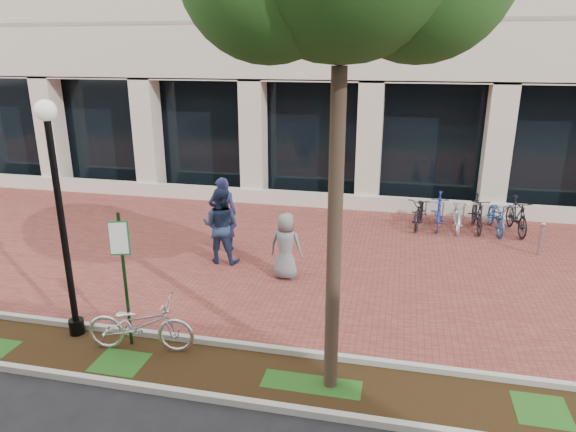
% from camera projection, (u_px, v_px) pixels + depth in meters
% --- Properties ---
extents(ground, '(120.00, 120.00, 0.00)m').
position_uv_depth(ground, '(276.00, 254.00, 13.55)').
color(ground, black).
rests_on(ground, ground).
extents(brick_plaza, '(40.00, 9.00, 0.01)m').
position_uv_depth(brick_plaza, '(276.00, 254.00, 13.55)').
color(brick_plaza, brown).
rests_on(brick_plaza, ground).
extents(planting_strip, '(40.00, 1.50, 0.01)m').
position_uv_depth(planting_strip, '(202.00, 369.00, 8.68)').
color(planting_strip, black).
rests_on(planting_strip, ground).
extents(curb_plaza_side, '(40.00, 0.12, 0.12)m').
position_uv_depth(curb_plaza_side, '(217.00, 342.00, 9.36)').
color(curb_plaza_side, '#A8A99F').
rests_on(curb_plaza_side, ground).
extents(curb_street_side, '(40.00, 0.12, 0.12)m').
position_uv_depth(curb_street_side, '(184.00, 394.00, 7.96)').
color(curb_street_side, '#A8A99F').
rests_on(curb_street_side, ground).
extents(parking_sign, '(0.34, 0.07, 2.54)m').
position_uv_depth(parking_sign, '(123.00, 264.00, 8.90)').
color(parking_sign, '#133414').
rests_on(parking_sign, ground).
extents(lamppost, '(0.36, 0.36, 4.37)m').
position_uv_depth(lamppost, '(60.00, 210.00, 9.00)').
color(lamppost, black).
rests_on(lamppost, ground).
extents(locked_bicycle, '(2.01, 0.93, 1.02)m').
position_uv_depth(locked_bicycle, '(140.00, 324.00, 9.10)').
color(locked_bicycle, silver).
rests_on(locked_bicycle, ground).
extents(pedestrian_left, '(0.85, 0.70, 2.00)m').
position_uv_depth(pedestrian_left, '(223.00, 214.00, 13.60)').
color(pedestrian_left, '#1F234D').
rests_on(pedestrian_left, ground).
extents(pedestrian_mid, '(0.95, 0.74, 1.94)m').
position_uv_depth(pedestrian_mid, '(221.00, 226.00, 12.79)').
color(pedestrian_mid, '#1F2E4E').
rests_on(pedestrian_mid, ground).
extents(pedestrian_right, '(0.82, 0.58, 1.60)m').
position_uv_depth(pedestrian_right, '(286.00, 246.00, 11.93)').
color(pedestrian_right, slate).
rests_on(pedestrian_right, ground).
extents(bollard, '(0.12, 0.12, 0.92)m').
position_uv_depth(bollard, '(541.00, 239.00, 13.33)').
color(bollard, '#AEAEB3').
rests_on(bollard, ground).
extents(bike_rack_cluster, '(3.55, 1.89, 1.07)m').
position_uv_depth(bike_rack_cluster, '(467.00, 213.00, 15.29)').
color(bike_rack_cluster, black).
rests_on(bike_rack_cluster, ground).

